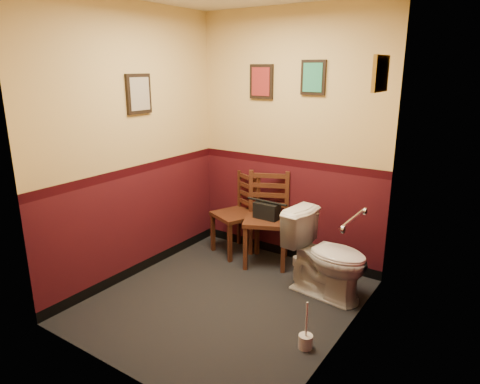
# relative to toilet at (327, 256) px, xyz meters

# --- Properties ---
(floor) EXTENTS (2.20, 2.40, 0.00)m
(floor) POSITION_rel_toilet_xyz_m (-0.72, -0.64, -0.40)
(floor) COLOR black
(floor) RESTS_ON ground
(wall_back) EXTENTS (2.20, 0.00, 2.70)m
(wall_back) POSITION_rel_toilet_xyz_m (-0.72, 0.56, 0.95)
(wall_back) COLOR #430F16
(wall_back) RESTS_ON ground
(wall_front) EXTENTS (2.20, 0.00, 2.70)m
(wall_front) POSITION_rel_toilet_xyz_m (-0.72, -1.84, 0.95)
(wall_front) COLOR #430F16
(wall_front) RESTS_ON ground
(wall_left) EXTENTS (0.00, 2.40, 2.70)m
(wall_left) POSITION_rel_toilet_xyz_m (-1.82, -0.64, 0.95)
(wall_left) COLOR #430F16
(wall_left) RESTS_ON ground
(wall_right) EXTENTS (0.00, 2.40, 2.70)m
(wall_right) POSITION_rel_toilet_xyz_m (0.38, -0.64, 0.95)
(wall_right) COLOR #430F16
(wall_right) RESTS_ON ground
(grab_bar) EXTENTS (0.05, 0.56, 0.06)m
(grab_bar) POSITION_rel_toilet_xyz_m (0.35, -0.39, 0.55)
(grab_bar) COLOR silver
(grab_bar) RESTS_ON wall_right
(framed_print_back_a) EXTENTS (0.28, 0.04, 0.36)m
(framed_print_back_a) POSITION_rel_toilet_xyz_m (-1.07, 0.54, 1.55)
(framed_print_back_a) COLOR black
(framed_print_back_a) RESTS_ON wall_back
(framed_print_back_b) EXTENTS (0.26, 0.04, 0.34)m
(framed_print_back_b) POSITION_rel_toilet_xyz_m (-0.47, 0.54, 1.60)
(framed_print_back_b) COLOR black
(framed_print_back_b) RESTS_ON wall_back
(framed_print_left) EXTENTS (0.04, 0.30, 0.38)m
(framed_print_left) POSITION_rel_toilet_xyz_m (-1.80, -0.54, 1.45)
(framed_print_left) COLOR black
(framed_print_left) RESTS_ON wall_left
(framed_print_right) EXTENTS (0.04, 0.34, 0.28)m
(framed_print_right) POSITION_rel_toilet_xyz_m (0.36, -0.04, 1.65)
(framed_print_right) COLOR olive
(framed_print_right) RESTS_ON wall_right
(toilet) EXTENTS (0.86, 0.55, 0.79)m
(toilet) POSITION_rel_toilet_xyz_m (0.00, 0.00, 0.00)
(toilet) COLOR white
(toilet) RESTS_ON floor
(toilet_brush) EXTENTS (0.11, 0.11, 0.40)m
(toilet_brush) POSITION_rel_toilet_xyz_m (0.20, -0.85, -0.33)
(toilet_brush) COLOR silver
(toilet_brush) RESTS_ON floor
(chair_left) EXTENTS (0.57, 0.57, 0.93)m
(chair_left) POSITION_rel_toilet_xyz_m (-1.25, 0.36, 0.07)
(chair_left) COLOR #552A19
(chair_left) RESTS_ON floor
(chair_right) EXTENTS (0.62, 0.62, 1.01)m
(chair_right) POSITION_rel_toilet_xyz_m (-0.84, 0.32, 0.11)
(chair_right) COLOR #552A19
(chair_right) RESTS_ON floor
(handbag) EXTENTS (0.28, 0.14, 0.20)m
(handbag) POSITION_rel_toilet_xyz_m (-0.82, 0.28, 0.22)
(handbag) COLOR black
(handbag) RESTS_ON chair_right
(tp_stack) EXTENTS (0.22, 0.12, 0.19)m
(tp_stack) POSITION_rel_toilet_xyz_m (-0.44, 0.42, -0.32)
(tp_stack) COLOR silver
(tp_stack) RESTS_ON floor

